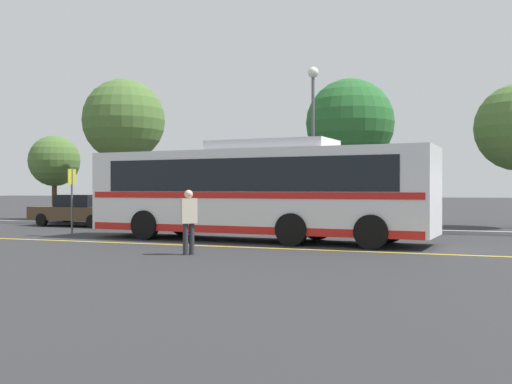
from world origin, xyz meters
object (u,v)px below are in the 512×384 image
street_lamp (313,116)px  tree_3 (124,121)px  transit_bus (256,189)px  pedestrian_0 (189,218)px  parked_car_0 (80,210)px  tree_0 (350,123)px  tree_1 (54,161)px  parked_car_1 (181,212)px  bus_stop_sign (72,193)px  parked_car_2 (326,214)px

street_lamp → tree_3: bearing=172.5°
transit_bus → pedestrian_0: (-0.21, -4.58, -0.75)m
parked_car_0 → transit_bus: bearing=-108.8°
pedestrian_0 → tree_0: tree_0 is taller
tree_1 → parked_car_1: bearing=-25.4°
tree_3 → tree_0: bearing=9.1°
pedestrian_0 → transit_bus: bearing=-136.7°
transit_bus → tree_0: (1.15, 9.99, 3.20)m
parked_car_1 → bus_stop_sign: bus_stop_sign is taller
tree_1 → tree_3: 5.59m
parked_car_1 → tree_0: tree_0 is taller
pedestrian_0 → tree_3: size_ratio=0.23×
parked_car_2 → pedestrian_0: 9.09m
bus_stop_sign → street_lamp: street_lamp is taller
parked_car_1 → tree_0: bearing=137.3°
transit_bus → bus_stop_sign: transit_bus is taller
parked_car_0 → tree_3: (-0.00, 3.65, 4.57)m
parked_car_0 → pedestrian_0: (10.15, -9.08, 0.24)m
parked_car_2 → tree_1: 17.66m
street_lamp → bus_stop_sign: bearing=-134.8°
parked_car_0 → bus_stop_sign: 6.06m
pedestrian_0 → street_lamp: street_lamp is taller
parked_car_2 → tree_0: size_ratio=0.60×
parked_car_1 → street_lamp: 7.10m
transit_bus → parked_car_2: transit_bus is taller
transit_bus → pedestrian_0: size_ratio=7.10×
parked_car_0 → tree_0: bearing=-59.8°
tree_1 → bus_stop_sign: bearing=-48.4°
bus_stop_sign → tree_0: bearing=-33.5°
transit_bus → parked_car_2: 4.68m
pedestrian_0 → tree_0: 15.16m
tree_0 → tree_3: bearing=-170.9°
parked_car_0 → parked_car_2: 11.69m
pedestrian_0 → street_lamp: (0.37, 11.33, 3.96)m
parked_car_2 → tree_3: size_ratio=0.57×
transit_bus → parked_car_0: bearing=71.0°
bus_stop_sign → tree_3: bearing=25.6°
street_lamp → tree_1: 15.92m
bus_stop_sign → street_lamp: size_ratio=0.35×
transit_bus → parked_car_0: (-10.37, 4.50, -0.98)m
parked_car_1 → tree_1: (-10.63, 5.04, 2.56)m
transit_bus → pedestrian_0: transit_bus is taller
parked_car_0 → pedestrian_0: pedestrian_0 is taller
transit_bus → street_lamp: (0.16, 6.76, 3.22)m
tree_3 → street_lamp: bearing=-7.5°
transit_bus → parked_car_0: 11.35m
parked_car_0 → pedestrian_0: size_ratio=2.89×
street_lamp → parked_car_0: bearing=-167.9°
parked_car_0 → bus_stop_sign: (3.34, -4.98, 0.85)m
parked_car_2 → tree_3: bearing=72.2°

